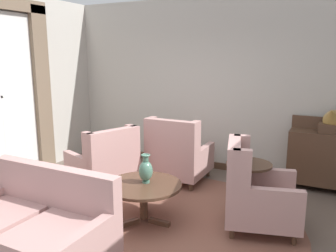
{
  "coord_description": "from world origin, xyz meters",
  "views": [
    {
      "loc": [
        1.84,
        -3.15,
        2.05
      ],
      "look_at": [
        -0.15,
        0.89,
        1.12
      ],
      "focal_mm": 36.76,
      "sensor_mm": 36.0,
      "label": 1
    }
  ],
  "objects_px": {
    "armchair_far_left": "(178,156)",
    "gramophone": "(332,118)",
    "porcelain_vase": "(146,170)",
    "armchair_back_corner": "(105,163)",
    "coffee_table": "(144,190)",
    "side_table": "(248,185)",
    "sideboard": "(324,158)",
    "armchair_beside_settee": "(255,193)",
    "settee": "(31,231)"
  },
  "relations": [
    {
      "from": "sideboard",
      "to": "gramophone",
      "type": "relative_size",
      "value": 2.21
    },
    {
      "from": "armchair_back_corner",
      "to": "side_table",
      "type": "relative_size",
      "value": 1.49
    },
    {
      "from": "sideboard",
      "to": "armchair_far_left",
      "type": "bearing_deg",
      "value": -162.33
    },
    {
      "from": "porcelain_vase",
      "to": "sideboard",
      "type": "bearing_deg",
      "value": 46.83
    },
    {
      "from": "armchair_back_corner",
      "to": "settee",
      "type": "bearing_deg",
      "value": 37.27
    },
    {
      "from": "porcelain_vase",
      "to": "armchair_far_left",
      "type": "bearing_deg",
      "value": 98.27
    },
    {
      "from": "side_table",
      "to": "armchair_far_left",
      "type": "bearing_deg",
      "value": 149.65
    },
    {
      "from": "coffee_table",
      "to": "armchair_far_left",
      "type": "relative_size",
      "value": 0.87
    },
    {
      "from": "porcelain_vase",
      "to": "armchair_back_corner",
      "type": "height_order",
      "value": "armchair_back_corner"
    },
    {
      "from": "sideboard",
      "to": "coffee_table",
      "type": "bearing_deg",
      "value": -132.53
    },
    {
      "from": "side_table",
      "to": "gramophone",
      "type": "distance_m",
      "value": 1.77
    },
    {
      "from": "porcelain_vase",
      "to": "armchair_beside_settee",
      "type": "bearing_deg",
      "value": 17.06
    },
    {
      "from": "armchair_beside_settee",
      "to": "gramophone",
      "type": "bearing_deg",
      "value": -39.4
    },
    {
      "from": "armchair_far_left",
      "to": "armchair_back_corner",
      "type": "relative_size",
      "value": 0.99
    },
    {
      "from": "armchair_far_left",
      "to": "sideboard",
      "type": "height_order",
      "value": "sideboard"
    },
    {
      "from": "porcelain_vase",
      "to": "gramophone",
      "type": "distance_m",
      "value": 2.85
    },
    {
      "from": "porcelain_vase",
      "to": "armchair_beside_settee",
      "type": "xyz_separation_m",
      "value": [
        1.26,
        0.39,
        -0.21
      ]
    },
    {
      "from": "armchair_far_left",
      "to": "settee",
      "type": "bearing_deg",
      "value": 84.58
    },
    {
      "from": "settee",
      "to": "sideboard",
      "type": "distance_m",
      "value": 4.21
    },
    {
      "from": "armchair_far_left",
      "to": "gramophone",
      "type": "bearing_deg",
      "value": -164.47
    },
    {
      "from": "side_table",
      "to": "sideboard",
      "type": "height_order",
      "value": "sideboard"
    },
    {
      "from": "coffee_table",
      "to": "side_table",
      "type": "distance_m",
      "value": 1.31
    },
    {
      "from": "settee",
      "to": "gramophone",
      "type": "distance_m",
      "value": 4.23
    },
    {
      "from": "settee",
      "to": "armchair_far_left",
      "type": "distance_m",
      "value": 2.77
    },
    {
      "from": "armchair_far_left",
      "to": "sideboard",
      "type": "relative_size",
      "value": 0.97
    },
    {
      "from": "coffee_table",
      "to": "porcelain_vase",
      "type": "height_order",
      "value": "porcelain_vase"
    },
    {
      "from": "armchair_back_corner",
      "to": "sideboard",
      "type": "height_order",
      "value": "sideboard"
    },
    {
      "from": "armchair_beside_settee",
      "to": "coffee_table",
      "type": "bearing_deg",
      "value": 94.33
    },
    {
      "from": "armchair_beside_settee",
      "to": "porcelain_vase",
      "type": "bearing_deg",
      "value": 92.24
    },
    {
      "from": "armchair_back_corner",
      "to": "porcelain_vase",
      "type": "bearing_deg",
      "value": 80.91
    },
    {
      "from": "porcelain_vase",
      "to": "armchair_back_corner",
      "type": "relative_size",
      "value": 0.33
    },
    {
      "from": "side_table",
      "to": "sideboard",
      "type": "bearing_deg",
      "value": 60.84
    },
    {
      "from": "porcelain_vase",
      "to": "armchair_beside_settee",
      "type": "distance_m",
      "value": 1.33
    },
    {
      "from": "armchair_far_left",
      "to": "gramophone",
      "type": "height_order",
      "value": "gramophone"
    },
    {
      "from": "armchair_back_corner",
      "to": "sideboard",
      "type": "relative_size",
      "value": 0.99
    },
    {
      "from": "armchair_beside_settee",
      "to": "armchair_back_corner",
      "type": "distance_m",
      "value": 2.34
    },
    {
      "from": "armchair_far_left",
      "to": "gramophone",
      "type": "relative_size",
      "value": 2.16
    },
    {
      "from": "armchair_far_left",
      "to": "armchair_back_corner",
      "type": "xyz_separation_m",
      "value": [
        -0.87,
        -0.78,
        -0.02
      ]
    },
    {
      "from": "armchair_beside_settee",
      "to": "side_table",
      "type": "distance_m",
      "value": 0.26
    },
    {
      "from": "settee",
      "to": "porcelain_vase",
      "type": "bearing_deg",
      "value": 71.27
    },
    {
      "from": "coffee_table",
      "to": "settee",
      "type": "height_order",
      "value": "settee"
    },
    {
      "from": "coffee_table",
      "to": "porcelain_vase",
      "type": "xyz_separation_m",
      "value": [
        0.01,
        0.05,
        0.24
      ]
    },
    {
      "from": "gramophone",
      "to": "armchair_far_left",
      "type": "bearing_deg",
      "value": -164.81
    },
    {
      "from": "armchair_back_corner",
      "to": "coffee_table",
      "type": "bearing_deg",
      "value": 78.7
    },
    {
      "from": "armchair_far_left",
      "to": "armchair_back_corner",
      "type": "bearing_deg",
      "value": 41.93
    },
    {
      "from": "settee",
      "to": "armchair_back_corner",
      "type": "distance_m",
      "value": 2.07
    },
    {
      "from": "porcelain_vase",
      "to": "gramophone",
      "type": "bearing_deg",
      "value": 44.9
    },
    {
      "from": "gramophone",
      "to": "settee",
      "type": "bearing_deg",
      "value": -126.35
    },
    {
      "from": "coffee_table",
      "to": "side_table",
      "type": "xyz_separation_m",
      "value": [
        1.13,
        0.66,
        0.03
      ]
    },
    {
      "from": "armchair_beside_settee",
      "to": "armchair_far_left",
      "type": "xyz_separation_m",
      "value": [
        -1.46,
        1.0,
        -0.01
      ]
    }
  ]
}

